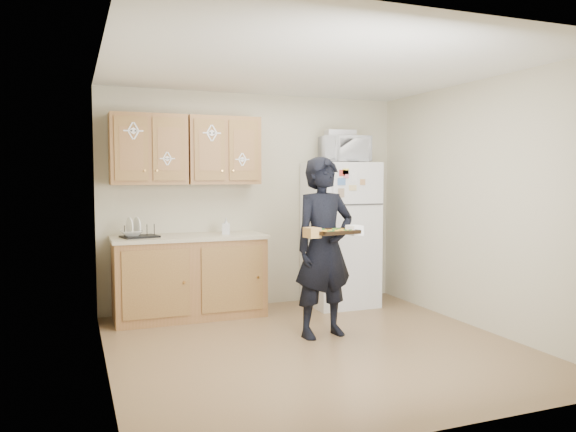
{
  "coord_description": "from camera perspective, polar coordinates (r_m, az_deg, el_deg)",
  "views": [
    {
      "loc": [
        -2.03,
        -4.55,
        1.54
      ],
      "look_at": [
        -0.1,
        0.45,
        1.16
      ],
      "focal_mm": 35.0,
      "sensor_mm": 36.0,
      "label": 1
    }
  ],
  "objects": [
    {
      "name": "dish_rack",
      "position": [
        6.07,
        -14.84,
        -1.45
      ],
      "size": [
        0.41,
        0.35,
        0.14
      ],
      "primitive_type": "cube",
      "rotation": [
        0.0,
        0.0,
        0.25
      ],
      "color": "black",
      "rests_on": "countertop"
    },
    {
      "name": "wall_front",
      "position": [
        3.43,
        15.28,
        -0.96
      ],
      "size": [
        3.6,
        0.04,
        2.5
      ],
      "primitive_type": "cube",
      "color": "beige",
      "rests_on": "floor"
    },
    {
      "name": "wall_right",
      "position": [
        5.95,
        18.94,
        1.05
      ],
      "size": [
        0.04,
        3.6,
        2.5
      ],
      "primitive_type": "cube",
      "color": "beige",
      "rests_on": "floor"
    },
    {
      "name": "upper_cab_left",
      "position": [
        6.22,
        -14.01,
        6.57
      ],
      "size": [
        0.8,
        0.33,
        0.75
      ],
      "primitive_type": "cube",
      "color": "brown",
      "rests_on": "wall_back"
    },
    {
      "name": "pizza_center",
      "position": [
        5.07,
        4.67,
        -1.5
      ],
      "size": [
        0.13,
        0.13,
        0.02
      ],
      "primitive_type": "cylinder",
      "color": "yellow",
      "rests_on": "baking_tray"
    },
    {
      "name": "floor",
      "position": [
        5.21,
        2.86,
        -13.13
      ],
      "size": [
        3.6,
        3.6,
        0.0
      ],
      "primitive_type": "plane",
      "color": "brown",
      "rests_on": "ground"
    },
    {
      "name": "upper_cab_right",
      "position": [
        6.37,
        -6.63,
        6.6
      ],
      "size": [
        0.8,
        0.33,
        0.75
      ],
      "primitive_type": "cube",
      "color": "brown",
      "rests_on": "wall_back"
    },
    {
      "name": "pizza_front_right",
      "position": [
        5.07,
        5.96,
        -1.51
      ],
      "size": [
        0.13,
        0.13,
        0.02
      ],
      "primitive_type": "cylinder",
      "color": "yellow",
      "rests_on": "baking_tray"
    },
    {
      "name": "wall_left",
      "position": [
        4.56,
        -18.2,
        0.2
      ],
      "size": [
        0.04,
        3.6,
        2.5
      ],
      "primitive_type": "cube",
      "color": "beige",
      "rests_on": "floor"
    },
    {
      "name": "pizza_back_left",
      "position": [
        5.08,
        3.38,
        -1.49
      ],
      "size": [
        0.13,
        0.13,
        0.02
      ],
      "primitive_type": "cylinder",
      "color": "yellow",
      "rests_on": "baking_tray"
    },
    {
      "name": "soap_bottle",
      "position": [
        6.21,
        -6.32,
        -1.04
      ],
      "size": [
        0.1,
        0.11,
        0.18
      ],
      "primitive_type": "imported",
      "rotation": [
        0.0,
        0.0,
        -0.32
      ],
      "color": "silver",
      "rests_on": "countertop"
    },
    {
      "name": "pizza_back_right",
      "position": [
        5.18,
        5.12,
        -1.39
      ],
      "size": [
        0.13,
        0.13,
        0.02
      ],
      "primitive_type": "cylinder",
      "color": "yellow",
      "rests_on": "baking_tray"
    },
    {
      "name": "ceiling",
      "position": [
        5.07,
        2.97,
        14.96
      ],
      "size": [
        3.6,
        3.6,
        0.0
      ],
      "primitive_type": "plane",
      "color": "white",
      "rests_on": "wall_back"
    },
    {
      "name": "foil_pan",
      "position": [
        6.67,
        5.31,
        8.36
      ],
      "size": [
        0.37,
        0.29,
        0.07
      ],
      "primitive_type": "cube",
      "rotation": [
        0.0,
        0.0,
        -0.18
      ],
      "color": "silver",
      "rests_on": "microwave"
    },
    {
      "name": "wall_back",
      "position": [
        6.67,
        -3.41,
        1.57
      ],
      "size": [
        3.6,
        0.04,
        2.5
      ],
      "primitive_type": "cube",
      "color": "beige",
      "rests_on": "floor"
    },
    {
      "name": "bowl",
      "position": [
        6.06,
        -15.57,
        -1.7
      ],
      "size": [
        0.25,
        0.25,
        0.06
      ],
      "primitive_type": "imported",
      "rotation": [
        0.0,
        0.0,
        -0.05
      ],
      "color": "white",
      "rests_on": "dish_rack"
    },
    {
      "name": "person",
      "position": [
        5.38,
        3.68,
        -3.19
      ],
      "size": [
        0.68,
        0.5,
        1.72
      ],
      "primitive_type": "imported",
      "rotation": [
        0.0,
        0.0,
        0.14
      ],
      "color": "black",
      "rests_on": "floor"
    },
    {
      "name": "microwave",
      "position": [
        6.65,
        5.74,
        6.74
      ],
      "size": [
        0.61,
        0.46,
        0.31
      ],
      "primitive_type": "imported",
      "rotation": [
        0.0,
        0.0,
        -0.17
      ],
      "color": "silver",
      "rests_on": "refrigerator"
    },
    {
      "name": "baking_tray",
      "position": [
        5.08,
        4.67,
        -1.68
      ],
      "size": [
        0.44,
        0.35,
        0.04
      ],
      "primitive_type": "cube",
      "rotation": [
        0.0,
        0.0,
        0.14
      ],
      "color": "black",
      "rests_on": "person"
    },
    {
      "name": "base_cabinet",
      "position": [
        6.24,
        -9.96,
        -6.24
      ],
      "size": [
        1.6,
        0.6,
        0.86
      ],
      "primitive_type": "cube",
      "color": "brown",
      "rests_on": "floor"
    },
    {
      "name": "refrigerator",
      "position": [
        6.72,
        5.32,
        -1.85
      ],
      "size": [
        0.75,
        0.7,
        1.7
      ],
      "primitive_type": "cube",
      "color": "silver",
      "rests_on": "floor"
    },
    {
      "name": "cereal_box",
      "position": [
        7.27,
        8.1,
        -6.92
      ],
      "size": [
        0.2,
        0.07,
        0.32
      ],
      "primitive_type": "cube",
      "color": "#F1D255",
      "rests_on": "floor"
    },
    {
      "name": "pizza_front_left",
      "position": [
        4.97,
        4.21,
        -1.62
      ],
      "size": [
        0.13,
        0.13,
        0.02
      ],
      "primitive_type": "cylinder",
      "color": "yellow",
      "rests_on": "baking_tray"
    },
    {
      "name": "countertop",
      "position": [
        6.18,
        -10.02,
        -2.13
      ],
      "size": [
        1.64,
        0.64,
        0.04
      ],
      "primitive_type": "cube",
      "color": "#BCB491",
      "rests_on": "base_cabinet"
    }
  ]
}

